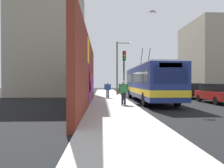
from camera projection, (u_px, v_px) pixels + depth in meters
ground_plane at (129, 102)px, 17.85m from camera, size 80.00×80.00×0.00m
sidewalk_slab at (110, 101)px, 17.77m from camera, size 48.00×3.20×0.15m
graffiti_wall at (87, 73)px, 14.13m from camera, size 14.91×0.32×4.74m
building_far_left at (51, 33)px, 27.90m from camera, size 11.05×8.11×16.78m
building_far_right at (212, 57)px, 36.02m from camera, size 10.95×8.23×12.00m
city_bus at (149, 82)px, 18.02m from camera, size 11.38×2.59×4.89m
parked_car_red at (217, 93)px, 16.68m from camera, size 4.08×1.89×1.58m
parked_car_black at (189, 90)px, 22.11m from camera, size 4.44×1.86×1.58m
parked_car_champagne at (169, 88)px, 28.42m from camera, size 4.42×1.80×1.58m
parked_car_dark_gray at (158, 87)px, 34.12m from camera, size 4.22×1.83×1.58m
pedestrian_at_curb at (123, 91)px, 14.24m from camera, size 0.22×0.74×1.66m
pedestrian_midblock at (108, 89)px, 20.14m from camera, size 0.22×0.64×1.56m
traffic_light at (124, 67)px, 18.33m from camera, size 0.49×0.28×4.35m
street_lamp at (119, 64)px, 25.35m from camera, size 0.44×1.91×6.52m
flying_pigeons at (152, 12)px, 14.76m from camera, size 0.32×0.53×0.17m
curbside_puddle at (141, 105)px, 15.40m from camera, size 1.08×1.08×0.00m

